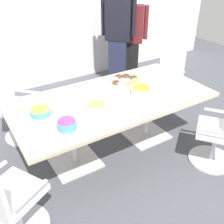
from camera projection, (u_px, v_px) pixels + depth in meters
name	position (u px, v px, depth m)	size (l,w,h in m)	color
ground_plane	(112.00, 147.00, 3.60)	(10.00, 10.00, 0.01)	#4C4F56
back_wall	(39.00, 9.00, 4.62)	(8.00, 0.10, 2.80)	white
conference_table	(112.00, 107.00, 3.27)	(2.40, 1.20, 0.75)	#CCB793
office_chair_0	(222.00, 135.00, 3.14)	(0.76, 0.76, 0.91)	silver
office_chair_1	(166.00, 80.00, 4.46)	(0.68, 0.68, 0.91)	silver
office_chair_2	(17.00, 111.00, 3.62)	(0.76, 0.76, 0.91)	silver
office_chair_3	(9.00, 202.00, 2.30)	(0.73, 0.73, 0.91)	silver
person_standing_0	(118.00, 34.00, 4.74)	(0.49, 0.48, 1.87)	#232842
person_standing_1	(130.00, 38.00, 4.91)	(0.52, 0.45, 1.71)	black
snack_bowl_cookies	(97.00, 106.00, 2.94)	(0.22, 0.22, 0.10)	white
snack_bowl_chips_yellow	(40.00, 111.00, 2.86)	(0.23, 0.23, 0.09)	#4C9EC6
snack_bowl_candy_mix	(67.00, 123.00, 2.63)	(0.20, 0.20, 0.12)	#4C9EC6
snack_bowl_chips_orange	(141.00, 90.00, 3.26)	(0.24, 0.24, 0.12)	white
donut_platter	(125.00, 80.00, 3.59)	(0.39, 0.39, 0.04)	white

